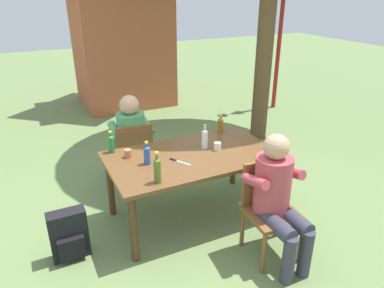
# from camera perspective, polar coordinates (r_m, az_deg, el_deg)

# --- Properties ---
(ground_plane) EXTENTS (24.00, 24.00, 0.00)m
(ground_plane) POSITION_cam_1_polar(r_m,az_deg,el_deg) (3.99, -0.00, -11.13)
(ground_plane) COLOR #6B844C
(dining_table) EXTENTS (1.69, 0.96, 0.72)m
(dining_table) POSITION_cam_1_polar(r_m,az_deg,el_deg) (3.66, -0.00, -2.89)
(dining_table) COLOR brown
(dining_table) RESTS_ON ground_plane
(chair_near_right) EXTENTS (0.48, 0.48, 0.87)m
(chair_near_right) POSITION_cam_1_polar(r_m,az_deg,el_deg) (3.35, 12.08, -9.29)
(chair_near_right) COLOR brown
(chair_near_right) RESTS_ON ground_plane
(chair_far_left) EXTENTS (0.47, 0.47, 0.87)m
(chair_far_left) POSITION_cam_1_polar(r_m,az_deg,el_deg) (4.26, -9.32, -1.44)
(chair_far_left) COLOR brown
(chair_far_left) RESTS_ON ground_plane
(person_in_white_shirt) EXTENTS (0.47, 0.61, 1.18)m
(person_in_white_shirt) POSITION_cam_1_polar(r_m,az_deg,el_deg) (3.19, 13.42, -7.75)
(person_in_white_shirt) COLOR #B7424C
(person_in_white_shirt) RESTS_ON ground_plane
(person_in_plaid_shirt) EXTENTS (0.47, 0.61, 1.18)m
(person_in_plaid_shirt) POSITION_cam_1_polar(r_m,az_deg,el_deg) (4.29, -9.83, 1.15)
(person_in_plaid_shirt) COLOR #4C935B
(person_in_plaid_shirt) RESTS_ON ground_plane
(bottle_clear) EXTENTS (0.06, 0.06, 0.27)m
(bottle_clear) POSITION_cam_1_polar(r_m,az_deg,el_deg) (3.72, 2.04, 0.94)
(bottle_clear) COLOR white
(bottle_clear) RESTS_ON dining_table
(bottle_green) EXTENTS (0.06, 0.06, 0.23)m
(bottle_green) POSITION_cam_1_polar(r_m,az_deg,el_deg) (3.73, -12.71, 0.13)
(bottle_green) COLOR #287A38
(bottle_green) RESTS_ON dining_table
(bottle_blue) EXTENTS (0.06, 0.06, 0.23)m
(bottle_blue) POSITION_cam_1_polar(r_m,az_deg,el_deg) (3.43, -7.15, -1.63)
(bottle_blue) COLOR #2D56A3
(bottle_blue) RESTS_ON dining_table
(bottle_olive) EXTENTS (0.06, 0.06, 0.29)m
(bottle_olive) POSITION_cam_1_polar(r_m,az_deg,el_deg) (3.09, -5.52, -4.03)
(bottle_olive) COLOR #566623
(bottle_olive) RESTS_ON dining_table
(bottle_amber) EXTENTS (0.06, 0.06, 0.22)m
(bottle_amber) POSITION_cam_1_polar(r_m,az_deg,el_deg) (4.14, 4.52, 3.03)
(bottle_amber) COLOR #996019
(bottle_amber) RESTS_ON dining_table
(cup_white) EXTENTS (0.07, 0.07, 0.08)m
(cup_white) POSITION_cam_1_polar(r_m,az_deg,el_deg) (3.72, 4.05, -0.35)
(cup_white) COLOR white
(cup_white) RESTS_ON dining_table
(cup_terracotta) EXTENTS (0.07, 0.07, 0.08)m
(cup_terracotta) POSITION_cam_1_polar(r_m,az_deg,el_deg) (3.61, -10.12, -1.48)
(cup_terracotta) COLOR #BC6B47
(cup_terracotta) RESTS_ON dining_table
(table_knife) EXTENTS (0.14, 0.22, 0.01)m
(table_knife) POSITION_cam_1_polar(r_m,az_deg,el_deg) (3.49, -2.16, -2.76)
(table_knife) COLOR silver
(table_knife) RESTS_ON dining_table
(backpack_by_near_side) EXTENTS (0.33, 0.21, 0.48)m
(backpack_by_near_side) POSITION_cam_1_polar(r_m,az_deg,el_deg) (3.51, -18.90, -13.62)
(backpack_by_near_side) COLOR black
(backpack_by_near_side) RESTS_ON ground_plane
(brick_kiosk) EXTENTS (2.00, 1.70, 2.92)m
(brick_kiosk) POSITION_cam_1_polar(r_m,az_deg,el_deg) (7.55, -11.22, 17.74)
(brick_kiosk) COLOR #B25638
(brick_kiosk) RESTS_ON ground_plane
(lamp_post) EXTENTS (0.56, 0.20, 2.71)m
(lamp_post) POSITION_cam_1_polar(r_m,az_deg,el_deg) (7.22, 14.19, 20.47)
(lamp_post) COLOR maroon
(lamp_post) RESTS_ON ground_plane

